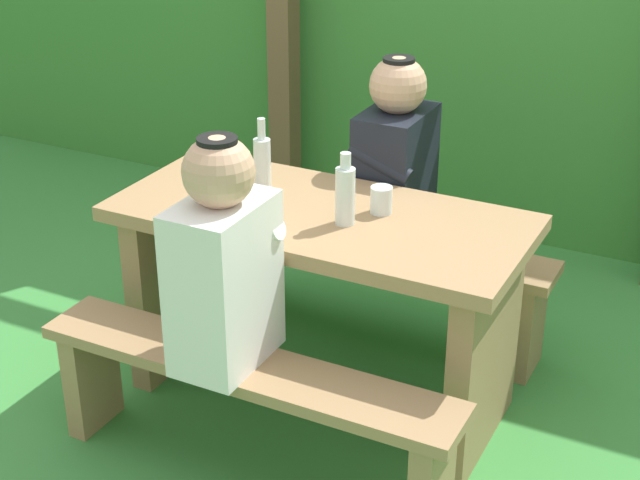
{
  "coord_description": "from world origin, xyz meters",
  "views": [
    {
      "loc": [
        1.33,
        -2.6,
        2.03
      ],
      "look_at": [
        0.0,
        0.0,
        0.63
      ],
      "focal_mm": 53.9,
      "sensor_mm": 36.0,
      "label": 1
    }
  ],
  "objects": [
    {
      "name": "ground_plane",
      "position": [
        0.0,
        0.0,
        0.0
      ],
      "size": [
        12.0,
        12.0,
        0.0
      ],
      "primitive_type": "plane",
      "color": "#3D8B3E"
    },
    {
      "name": "picnic_table",
      "position": [
        0.0,
        0.0,
        0.5
      ],
      "size": [
        1.4,
        0.64,
        0.74
      ],
      "color": "#9E7A51",
      "rests_on": "ground_plane"
    },
    {
      "name": "bench_near",
      "position": [
        0.0,
        -0.5,
        0.31
      ],
      "size": [
        1.4,
        0.24,
        0.43
      ],
      "color": "#9E7A51",
      "rests_on": "ground_plane"
    },
    {
      "name": "bench_far",
      "position": [
        0.0,
        0.5,
        0.31
      ],
      "size": [
        1.4,
        0.24,
        0.43
      ],
      "color": "#9E7A51",
      "rests_on": "ground_plane"
    },
    {
      "name": "person_white_shirt",
      "position": [
        -0.06,
        -0.5,
        0.76
      ],
      "size": [
        0.25,
        0.35,
        0.72
      ],
      "color": "white",
      "rests_on": "bench_near"
    },
    {
      "name": "person_black_coat",
      "position": [
        0.06,
        0.5,
        0.76
      ],
      "size": [
        0.25,
        0.35,
        0.72
      ],
      "color": "black",
      "rests_on": "bench_far"
    },
    {
      "name": "drinking_glass",
      "position": [
        0.19,
        0.08,
        0.78
      ],
      "size": [
        0.07,
        0.07,
        0.09
      ],
      "primitive_type": "cylinder",
      "color": "silver",
      "rests_on": "picnic_table"
    },
    {
      "name": "bottle_left",
      "position": [
        0.12,
        -0.05,
        0.84
      ],
      "size": [
        0.06,
        0.06,
        0.24
      ],
      "color": "silver",
      "rests_on": "picnic_table"
    },
    {
      "name": "bottle_right",
      "position": [
        -0.28,
        0.1,
        0.83
      ],
      "size": [
        0.06,
        0.06,
        0.25
      ],
      "color": "silver",
      "rests_on": "picnic_table"
    }
  ]
}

